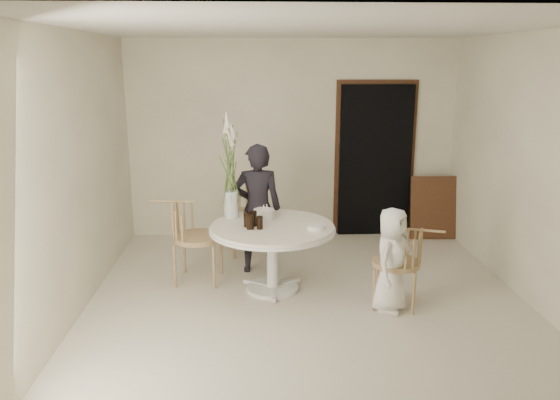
{
  "coord_description": "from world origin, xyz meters",
  "views": [
    {
      "loc": [
        -0.53,
        -5.23,
        2.4
      ],
      "look_at": [
        -0.27,
        0.3,
        0.99
      ],
      "focal_mm": 35.0,
      "sensor_mm": 36.0,
      "label": 1
    }
  ],
  "objects_px": {
    "girl": "(257,209)",
    "table": "(272,236)",
    "boy": "(391,260)",
    "birthday_cake": "(264,214)",
    "flower_vase": "(230,171)",
    "chair_far": "(248,204)",
    "chair_right": "(408,256)",
    "chair_left": "(186,229)"
  },
  "relations": [
    {
      "from": "chair_left",
      "to": "chair_right",
      "type": "bearing_deg",
      "value": -101.89
    },
    {
      "from": "girl",
      "to": "boy",
      "type": "distance_m",
      "value": 1.72
    },
    {
      "from": "table",
      "to": "chair_far",
      "type": "height_order",
      "value": "chair_far"
    },
    {
      "from": "chair_left",
      "to": "boy",
      "type": "distance_m",
      "value": 2.26
    },
    {
      "from": "girl",
      "to": "table",
      "type": "bearing_deg",
      "value": 104.84
    },
    {
      "from": "table",
      "to": "chair_far",
      "type": "distance_m",
      "value": 1.38
    },
    {
      "from": "table",
      "to": "boy",
      "type": "height_order",
      "value": "boy"
    },
    {
      "from": "girl",
      "to": "birthday_cake",
      "type": "relative_size",
      "value": 6.84
    },
    {
      "from": "boy",
      "to": "flower_vase",
      "type": "bearing_deg",
      "value": 95.6
    },
    {
      "from": "chair_right",
      "to": "girl",
      "type": "height_order",
      "value": "girl"
    },
    {
      "from": "birthday_cake",
      "to": "flower_vase",
      "type": "bearing_deg",
      "value": 167.3
    },
    {
      "from": "girl",
      "to": "birthday_cake",
      "type": "height_order",
      "value": "girl"
    },
    {
      "from": "flower_vase",
      "to": "chair_right",
      "type": "bearing_deg",
      "value": -24.06
    },
    {
      "from": "flower_vase",
      "to": "girl",
      "type": "bearing_deg",
      "value": 40.19
    },
    {
      "from": "chair_right",
      "to": "flower_vase",
      "type": "height_order",
      "value": "flower_vase"
    },
    {
      "from": "chair_right",
      "to": "boy",
      "type": "distance_m",
      "value": 0.21
    },
    {
      "from": "girl",
      "to": "boy",
      "type": "relative_size",
      "value": 1.44
    },
    {
      "from": "chair_far",
      "to": "boy",
      "type": "bearing_deg",
      "value": -60.16
    },
    {
      "from": "flower_vase",
      "to": "boy",
      "type": "bearing_deg",
      "value": -28.75
    },
    {
      "from": "birthday_cake",
      "to": "table",
      "type": "bearing_deg",
      "value": -70.84
    },
    {
      "from": "table",
      "to": "birthday_cake",
      "type": "xyz_separation_m",
      "value": [
        -0.09,
        0.25,
        0.17
      ]
    },
    {
      "from": "table",
      "to": "birthday_cake",
      "type": "height_order",
      "value": "birthday_cake"
    },
    {
      "from": "chair_right",
      "to": "girl",
      "type": "distance_m",
      "value": 1.82
    },
    {
      "from": "girl",
      "to": "boy",
      "type": "height_order",
      "value": "girl"
    },
    {
      "from": "table",
      "to": "chair_far",
      "type": "bearing_deg",
      "value": 101.41
    },
    {
      "from": "chair_left",
      "to": "flower_vase",
      "type": "height_order",
      "value": "flower_vase"
    },
    {
      "from": "birthday_cake",
      "to": "chair_far",
      "type": "bearing_deg",
      "value": 99.59
    },
    {
      "from": "chair_right",
      "to": "boy",
      "type": "relative_size",
      "value": 0.79
    },
    {
      "from": "chair_far",
      "to": "flower_vase",
      "type": "relative_size",
      "value": 0.8
    },
    {
      "from": "chair_right",
      "to": "flower_vase",
      "type": "distance_m",
      "value": 2.07
    },
    {
      "from": "chair_far",
      "to": "flower_vase",
      "type": "bearing_deg",
      "value": -106.37
    },
    {
      "from": "table",
      "to": "chair_right",
      "type": "bearing_deg",
      "value": -19.16
    },
    {
      "from": "girl",
      "to": "flower_vase",
      "type": "height_order",
      "value": "flower_vase"
    },
    {
      "from": "chair_left",
      "to": "girl",
      "type": "height_order",
      "value": "girl"
    },
    {
      "from": "chair_right",
      "to": "chair_far",
      "type": "bearing_deg",
      "value": -120.2
    },
    {
      "from": "chair_left",
      "to": "flower_vase",
      "type": "relative_size",
      "value": 0.8
    },
    {
      "from": "chair_right",
      "to": "boy",
      "type": "xyz_separation_m",
      "value": [
        -0.19,
        -0.08,
        -0.01
      ]
    },
    {
      "from": "table",
      "to": "chair_far",
      "type": "xyz_separation_m",
      "value": [
        -0.27,
        1.35,
        -0.0
      ]
    },
    {
      "from": "chair_left",
      "to": "chair_far",
      "type": "bearing_deg",
      "value": -26.31
    },
    {
      "from": "table",
      "to": "flower_vase",
      "type": "bearing_deg",
      "value": 143.3
    },
    {
      "from": "table",
      "to": "chair_left",
      "type": "xyz_separation_m",
      "value": [
        -0.95,
        0.32,
        -0.01
      ]
    },
    {
      "from": "chair_far",
      "to": "chair_left",
      "type": "distance_m",
      "value": 1.23
    }
  ]
}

